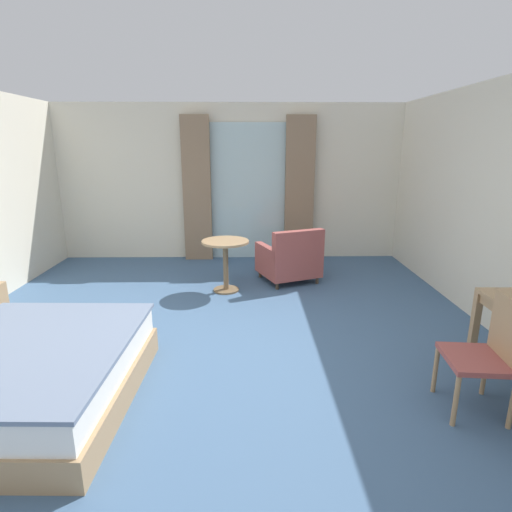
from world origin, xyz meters
The scene contains 8 objects.
ground centered at (0.00, 0.00, -0.05)m, with size 6.41×7.77×0.10m, color #426084.
wall_back centered at (0.00, 3.62, 1.30)m, with size 6.01×0.12×2.59m, color silver.
balcony_glass_door centered at (0.31, 3.54, 1.14)m, with size 1.28×0.02×2.28m, color silver.
curtain_panel_left centered at (-0.55, 3.44, 1.20)m, with size 0.47×0.10×2.39m, color #897056.
curtain_panel_right centered at (1.17, 3.44, 1.20)m, with size 0.48×0.10×2.39m, color #897056.
desk_chair centered at (2.04, -0.81, 0.49)m, with size 0.46×0.49×0.89m.
armchair_by_window centered at (0.91, 2.20, 0.32)m, with size 0.97×0.94×0.80m.
round_cafe_table centered at (0.01, 1.82, 0.51)m, with size 0.63×0.63×0.70m.
Camera 1 is at (0.32, -3.43, 1.91)m, focal length 28.60 mm.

